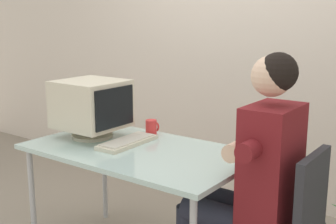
# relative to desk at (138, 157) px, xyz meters

# --- Properties ---
(wall_back) EXTENTS (8.00, 0.10, 3.00)m
(wall_back) POSITION_rel_desk_xyz_m (0.30, 1.40, 0.82)
(wall_back) COLOR beige
(wall_back) RESTS_ON ground_plane
(desk) EXTENTS (1.33, 0.77, 0.74)m
(desk) POSITION_rel_desk_xyz_m (0.00, 0.00, 0.00)
(desk) COLOR #B7B7BC
(desk) RESTS_ON ground_plane
(crt_monitor) EXTENTS (0.41, 0.38, 0.37)m
(crt_monitor) POSITION_rel_desk_xyz_m (-0.40, 0.02, 0.27)
(crt_monitor) COLOR beige
(crt_monitor) RESTS_ON desk
(keyboard) EXTENTS (0.17, 0.43, 0.03)m
(keyboard) POSITION_rel_desk_xyz_m (-0.11, 0.03, 0.07)
(keyboard) COLOR beige
(keyboard) RESTS_ON desk
(office_chair) EXTENTS (0.41, 0.41, 0.89)m
(office_chair) POSITION_rel_desk_xyz_m (0.91, 0.03, -0.18)
(office_chair) COLOR #4C4C51
(office_chair) RESTS_ON ground_plane
(person_seated) EXTENTS (0.73, 0.54, 1.34)m
(person_seated) POSITION_rel_desk_xyz_m (0.72, 0.03, 0.04)
(person_seated) COLOR maroon
(person_seated) RESTS_ON ground_plane
(desk_mug) EXTENTS (0.07, 0.08, 0.10)m
(desk_mug) POSITION_rel_desk_xyz_m (-0.12, 0.28, 0.11)
(desk_mug) COLOR red
(desk_mug) RESTS_ON desk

